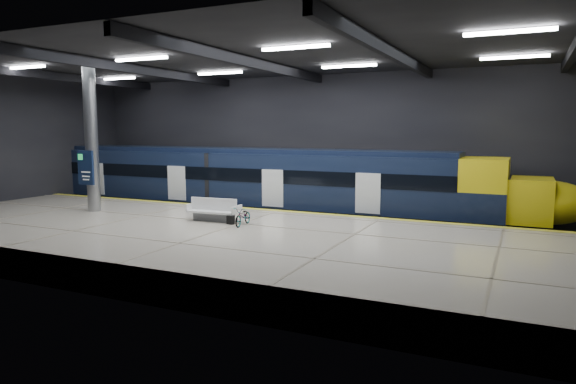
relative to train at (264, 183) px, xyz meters
The scene contains 10 objects.
ground 6.27m from the train, 68.15° to the right, with size 30.00×30.00×0.00m, color black.
room_shell 6.96m from the train, 68.15° to the right, with size 30.10×16.10×8.05m.
platform 8.43m from the train, 74.59° to the right, with size 30.00×11.00×1.10m, color beige.
safety_strip 3.65m from the train, 51.25° to the right, with size 30.00×0.40×0.01m, color gold.
rails 2.96m from the train, ahead, with size 30.00×1.52×0.16m.
train is the anchor object (origin of this frame).
bench 6.46m from the train, 81.95° to the right, with size 2.29×1.08×0.98m.
bicycle 7.24m from the train, 69.28° to the right, with size 0.50×1.44×0.76m, color #99999E.
pannier_bag 7.07m from the train, 73.86° to the right, with size 0.30×0.18×0.35m, color black.
info_column 9.05m from the train, 131.62° to the right, with size 0.90×0.78×6.90m.
Camera 1 is at (10.69, -19.09, 5.00)m, focal length 32.00 mm.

